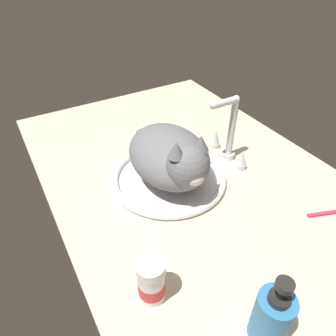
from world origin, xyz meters
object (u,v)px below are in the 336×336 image
object	(u,v)px
cat	(171,157)
pill_bottle	(151,282)
soap_pump_bottle	(272,316)
sink_basin	(168,176)
faucet	(228,135)

from	to	relation	value
cat	pill_bottle	bearing A→B (deg)	-36.75
soap_pump_bottle	pill_bottle	bearing A→B (deg)	-139.39
sink_basin	soap_pump_bottle	distance (cm)	47.07
sink_basin	faucet	bearing A→B (deg)	90.00
faucet	soap_pump_bottle	distance (cm)	53.88
soap_pump_bottle	sink_basin	bearing A→B (deg)	172.01
faucet	cat	size ratio (longest dim) A/B	0.55
faucet	soap_pump_bottle	bearing A→B (deg)	-30.61
sink_basin	cat	distance (cm)	8.53
sink_basin	cat	xyz separation A→B (cm)	(2.03, -0.16, 8.29)
cat	soap_pump_bottle	distance (cm)	44.87
soap_pump_bottle	pill_bottle	distance (cm)	21.99
cat	faucet	bearing A→B (deg)	95.52
sink_basin	faucet	xyz separation A→B (cm)	(0.00, 20.91, 7.34)
faucet	cat	xyz separation A→B (cm)	(2.03, -21.06, 0.95)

